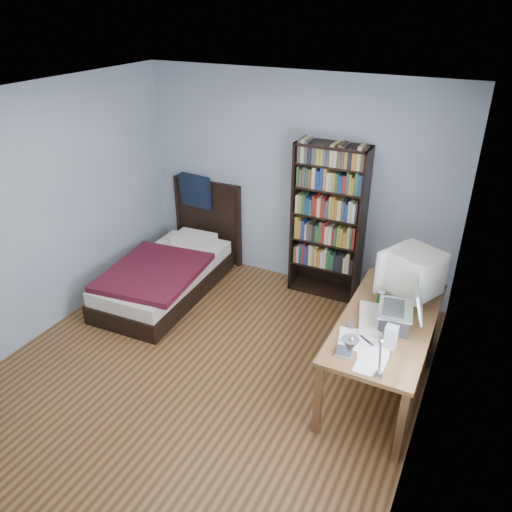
% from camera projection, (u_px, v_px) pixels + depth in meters
% --- Properties ---
extents(room, '(4.20, 4.24, 2.50)m').
position_uv_depth(room, '(200.00, 259.00, 4.13)').
color(room, '#4F2D17').
rests_on(room, ground).
extents(desk, '(0.75, 1.64, 0.73)m').
position_uv_depth(desk, '(395.00, 321.00, 4.77)').
color(desk, brown).
rests_on(desk, floor).
extents(crt_monitor, '(0.58, 0.53, 0.49)m').
position_uv_depth(crt_monitor, '(412.00, 272.00, 4.43)').
color(crt_monitor, beige).
rests_on(crt_monitor, desk).
extents(laptop, '(0.41, 0.40, 0.44)m').
position_uv_depth(laptop, '(397.00, 315.00, 4.10)').
color(laptop, '#2D2D30').
rests_on(laptop, desk).
extents(desk_lamp, '(0.22, 0.49, 0.58)m').
position_uv_depth(desk_lamp, '(356.00, 348.00, 3.17)').
color(desk_lamp, '#99999E').
rests_on(desk_lamp, desk).
extents(keyboard, '(0.32, 0.53, 0.05)m').
position_uv_depth(keyboard, '(371.00, 319.00, 4.23)').
color(keyboard, beige).
rests_on(keyboard, desk).
extents(speaker, '(0.09, 0.09, 0.19)m').
position_uv_depth(speaker, '(391.00, 337.00, 3.89)').
color(speaker, '#969799').
rests_on(speaker, desk).
extents(soda_can, '(0.07, 0.07, 0.12)m').
position_uv_depth(soda_can, '(381.00, 298.00, 4.45)').
color(soda_can, '#0C3D08').
rests_on(soda_can, desk).
extents(mouse, '(0.06, 0.10, 0.03)m').
position_uv_depth(mouse, '(395.00, 300.00, 4.49)').
color(mouse, silver).
rests_on(mouse, desk).
extents(phone_silver, '(0.09, 0.11, 0.02)m').
position_uv_depth(phone_silver, '(351.00, 326.00, 4.16)').
color(phone_silver, silver).
rests_on(phone_silver, desk).
extents(phone_grey, '(0.05, 0.09, 0.02)m').
position_uv_depth(phone_grey, '(344.00, 339.00, 4.00)').
color(phone_grey, '#969799').
rests_on(phone_grey, desk).
extents(external_drive, '(0.14, 0.14, 0.03)m').
position_uv_depth(external_drive, '(344.00, 352.00, 3.85)').
color(external_drive, '#969799').
rests_on(external_drive, desk).
extents(bookshelf, '(0.81, 0.30, 1.80)m').
position_uv_depth(bookshelf, '(328.00, 222.00, 5.64)').
color(bookshelf, black).
rests_on(bookshelf, floor).
extents(bed, '(1.11, 2.02, 1.16)m').
position_uv_depth(bed, '(169.00, 270.00, 5.98)').
color(bed, black).
rests_on(bed, floor).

